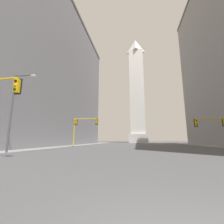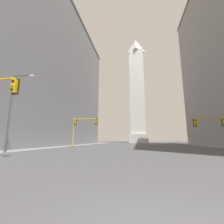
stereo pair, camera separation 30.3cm
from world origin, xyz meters
name	(u,v)px [view 2 (the right image)]	position (x,y,z in m)	size (l,w,h in m)	color
sidewalk_left	(61,146)	(-16.24, 27.67, 0.07)	(5.00, 92.23, 0.15)	gray
building_left	(23,72)	(-30.17, 30.55, 19.30)	(27.26, 56.98, 38.59)	slate
obelisk	(137,90)	(0.00, 76.86, 28.19)	(9.34, 9.34, 58.56)	silver
traffic_light_mid_left	(81,125)	(-11.90, 27.52, 4.51)	(5.31, 0.52, 5.89)	yellow
traffic_light_mid_right	(215,125)	(11.82, 24.07, 3.76)	(4.98, 0.50, 4.94)	yellow
street_lamp	(14,104)	(-13.61, 11.68, 5.26)	(2.61, 0.36, 8.69)	#4C4C51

